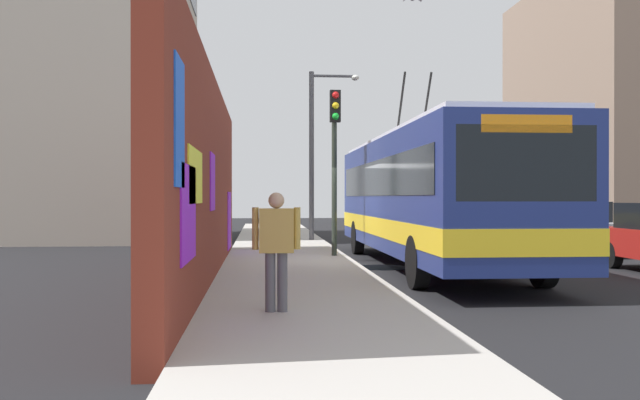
{
  "coord_description": "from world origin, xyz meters",
  "views": [
    {
      "loc": [
        -17.51,
        2.32,
        1.71
      ],
      "look_at": [
        2.49,
        0.62,
        1.63
      ],
      "focal_mm": 39.38,
      "sensor_mm": 36.0,
      "label": 1
    }
  ],
  "objects_px": {
    "city_bus": "(429,194)",
    "parked_car_dark_gray": "(500,220)",
    "street_lamp": "(317,142)",
    "traffic_light": "(335,145)",
    "parked_car_silver": "(564,226)",
    "pedestrian_near_wall": "(276,242)"
  },
  "relations": [
    {
      "from": "parked_car_silver",
      "to": "pedestrian_near_wall",
      "type": "bearing_deg",
      "value": 141.16
    },
    {
      "from": "traffic_light",
      "to": "street_lamp",
      "type": "relative_size",
      "value": 0.72
    },
    {
      "from": "parked_car_silver",
      "to": "parked_car_dark_gray",
      "type": "height_order",
      "value": "same"
    },
    {
      "from": "parked_car_dark_gray",
      "to": "street_lamp",
      "type": "relative_size",
      "value": 0.73
    },
    {
      "from": "city_bus",
      "to": "traffic_light",
      "type": "distance_m",
      "value": 3.02
    },
    {
      "from": "parked_car_dark_gray",
      "to": "street_lamp",
      "type": "height_order",
      "value": "street_lamp"
    },
    {
      "from": "street_lamp",
      "to": "city_bus",
      "type": "bearing_deg",
      "value": -166.96
    },
    {
      "from": "city_bus",
      "to": "pedestrian_near_wall",
      "type": "bearing_deg",
      "value": 151.82
    },
    {
      "from": "parked_car_silver",
      "to": "traffic_light",
      "type": "bearing_deg",
      "value": 107.7
    },
    {
      "from": "city_bus",
      "to": "street_lamp",
      "type": "bearing_deg",
      "value": 13.04
    },
    {
      "from": "parked_car_silver",
      "to": "traffic_light",
      "type": "height_order",
      "value": "traffic_light"
    },
    {
      "from": "city_bus",
      "to": "traffic_light",
      "type": "height_order",
      "value": "city_bus"
    },
    {
      "from": "pedestrian_near_wall",
      "to": "street_lamp",
      "type": "bearing_deg",
      "value": -6.66
    },
    {
      "from": "pedestrian_near_wall",
      "to": "street_lamp",
      "type": "height_order",
      "value": "street_lamp"
    },
    {
      "from": "parked_car_silver",
      "to": "street_lamp",
      "type": "bearing_deg",
      "value": 56.72
    },
    {
      "from": "pedestrian_near_wall",
      "to": "street_lamp",
      "type": "distance_m",
      "value": 16.37
    },
    {
      "from": "parked_car_silver",
      "to": "street_lamp",
      "type": "relative_size",
      "value": 0.78
    },
    {
      "from": "city_bus",
      "to": "parked_car_dark_gray",
      "type": "bearing_deg",
      "value": -27.95
    },
    {
      "from": "parked_car_silver",
      "to": "parked_car_dark_gray",
      "type": "xyz_separation_m",
      "value": [
        5.78,
        0.0,
        -0.0
      ]
    },
    {
      "from": "pedestrian_near_wall",
      "to": "traffic_light",
      "type": "bearing_deg",
      "value": -11.08
    },
    {
      "from": "traffic_light",
      "to": "street_lamp",
      "type": "height_order",
      "value": "street_lamp"
    },
    {
      "from": "street_lamp",
      "to": "parked_car_dark_gray",
      "type": "bearing_deg",
      "value": -81.85
    }
  ]
}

